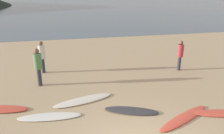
# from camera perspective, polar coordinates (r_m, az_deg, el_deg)

# --- Properties ---
(ground_plane) EXTENTS (120.00, 120.00, 0.20)m
(ground_plane) POSITION_cam_1_polar(r_m,az_deg,el_deg) (15.20, -4.96, 2.76)
(ground_plane) COLOR tan
(ground_plane) RESTS_ON ground
(ocean_water) EXTENTS (140.00, 100.00, 0.01)m
(ocean_water) POSITION_cam_1_polar(r_m,az_deg,el_deg) (69.30, -11.01, 15.92)
(ocean_water) COLOR #475B6B
(ocean_water) RESTS_ON ground
(surfboard_1) EXTENTS (2.01, 0.97, 0.09)m
(surfboard_1) POSITION_cam_1_polar(r_m,az_deg,el_deg) (9.48, -25.55, -9.30)
(surfboard_1) COLOR #D84C38
(surfboard_1) RESTS_ON ground
(surfboard_2) EXTENTS (2.21, 0.71, 0.06)m
(surfboard_2) POSITION_cam_1_polar(r_m,az_deg,el_deg) (8.44, -15.13, -11.70)
(surfboard_2) COLOR white
(surfboard_2) RESTS_ON ground
(surfboard_3) EXTENTS (2.49, 1.23, 0.07)m
(surfboard_3) POSITION_cam_1_polar(r_m,az_deg,el_deg) (9.25, -7.07, -8.11)
(surfboard_3) COLOR silver
(surfboard_3) RESTS_ON ground
(surfboard_4) EXTENTS (2.03, 1.24, 0.08)m
(surfboard_4) POSITION_cam_1_polar(r_m,az_deg,el_deg) (8.51, 4.81, -10.64)
(surfboard_4) COLOR #333338
(surfboard_4) RESTS_ON ground
(surfboard_5) EXTENTS (2.47, 1.59, 0.07)m
(surfboard_5) POSITION_cam_1_polar(r_m,az_deg,el_deg) (8.46, 17.28, -11.83)
(surfboard_5) COLOR #D84C38
(surfboard_5) RESTS_ON ground
(surfboard_6) EXTENTS (2.47, 1.05, 0.09)m
(surfboard_6) POSITION_cam_1_polar(r_m,az_deg,el_deg) (9.22, 25.87, -10.18)
(surfboard_6) COLOR #D84C38
(surfboard_6) RESTS_ON ground
(person_0) EXTENTS (0.34, 0.34, 1.66)m
(person_0) POSITION_cam_1_polar(r_m,az_deg,el_deg) (12.22, -16.87, 2.98)
(person_0) COLOR #2D2D38
(person_0) RESTS_ON ground
(person_1) EXTENTS (0.35, 0.35, 1.72)m
(person_1) POSITION_cam_1_polar(r_m,az_deg,el_deg) (10.67, -17.74, 0.68)
(person_1) COLOR #2D2D38
(person_1) RESTS_ON ground
(person_2) EXTENTS (0.32, 0.32, 1.60)m
(person_2) POSITION_cam_1_polar(r_m,az_deg,el_deg) (12.58, 16.41, 3.33)
(person_2) COLOR #2D2D38
(person_2) RESTS_ON ground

